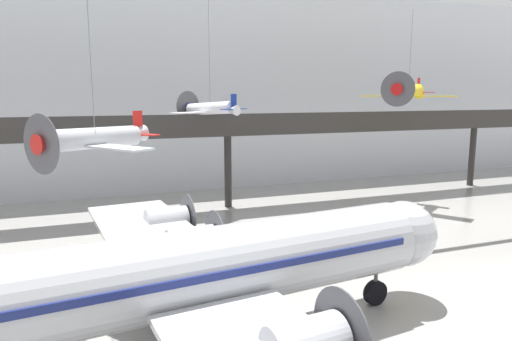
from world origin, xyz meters
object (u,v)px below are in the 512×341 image
Objects in this scene: airliner_silver_main at (178,275)px; suspended_plane_white_twin at (210,109)px; suspended_plane_yellow_lowwing at (409,93)px; suspended_plane_silver_racer at (95,139)px.

suspended_plane_white_twin reaches higher than airliner_silver_main.
airliner_silver_main is 31.94m from suspended_plane_yellow_lowwing.
suspended_plane_silver_racer is at bearing 107.62° from airliner_silver_main.
suspended_plane_white_twin is at bearing -159.93° from suspended_plane_silver_racer.
suspended_plane_yellow_lowwing is (25.28, 18.06, 7.39)m from airliner_silver_main.
airliner_silver_main is 8.55m from suspended_plane_silver_racer.
suspended_plane_white_twin is (6.77, 20.45, 6.02)m from airliner_silver_main.
airliner_silver_main is 3.69× the size of suspended_plane_yellow_lowwing.
airliner_silver_main is at bearing 0.97° from suspended_plane_yellow_lowwing.
suspended_plane_yellow_lowwing reaches higher than suspended_plane_white_twin.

